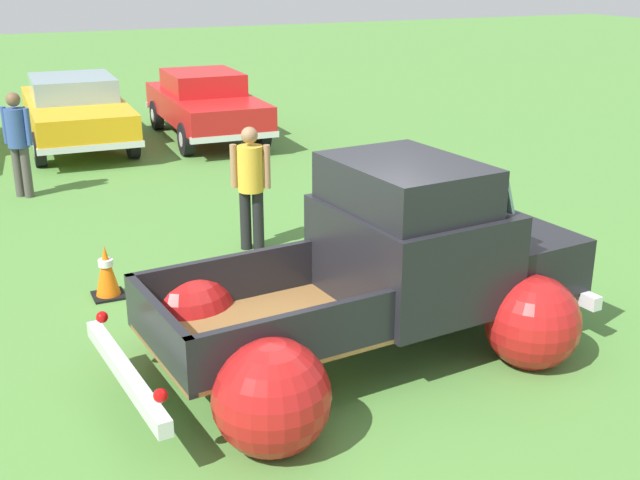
% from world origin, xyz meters
% --- Properties ---
extents(ground_plane, '(80.00, 80.00, 0.00)m').
position_xyz_m(ground_plane, '(0.00, 0.00, 0.00)').
color(ground_plane, '#548C3D').
extents(vintage_pickup_truck, '(4.76, 3.08, 1.96)m').
position_xyz_m(vintage_pickup_truck, '(0.39, 0.03, 0.76)').
color(vintage_pickup_truck, black).
rests_on(vintage_pickup_truck, ground).
extents(show_car_1, '(2.12, 4.76, 1.43)m').
position_xyz_m(show_car_1, '(-0.91, 10.84, 0.79)').
color(show_car_1, black).
rests_on(show_car_1, ground).
extents(show_car_2, '(1.96, 4.48, 1.43)m').
position_xyz_m(show_car_2, '(1.76, 10.45, 0.78)').
color(show_car_2, black).
rests_on(show_car_2, ground).
extents(spectator_0, '(0.51, 0.46, 1.67)m').
position_xyz_m(spectator_0, '(0.20, 3.37, 0.95)').
color(spectator_0, black).
rests_on(spectator_0, ground).
extents(spectator_1, '(0.48, 0.48, 1.71)m').
position_xyz_m(spectator_1, '(-2.33, 7.32, 0.98)').
color(spectator_1, '#4C4742').
rests_on(spectator_1, ground).
extents(lane_cone_0, '(0.36, 0.36, 0.63)m').
position_xyz_m(lane_cone_0, '(-1.88, 2.55, 0.31)').
color(lane_cone_0, black).
rests_on(lane_cone_0, ground).
extents(lane_cone_1, '(0.36, 0.36, 0.63)m').
position_xyz_m(lane_cone_1, '(0.78, 2.08, 0.31)').
color(lane_cone_1, black).
rests_on(lane_cone_1, ground).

